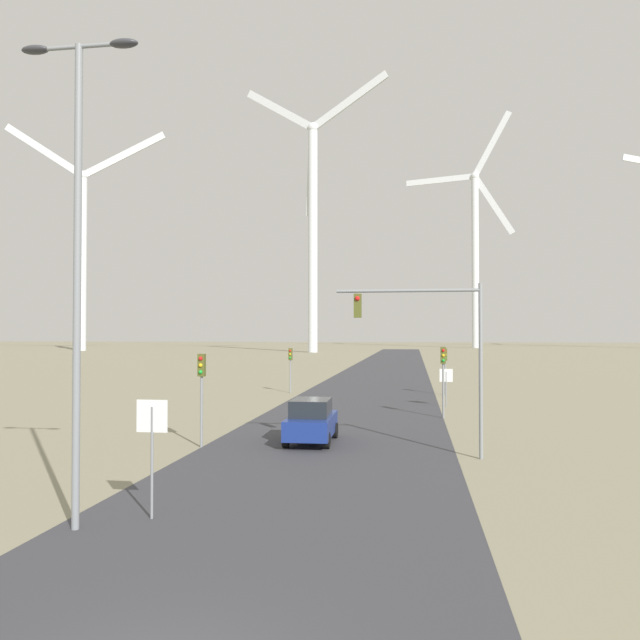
# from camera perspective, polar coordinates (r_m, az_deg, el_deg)

# --- Properties ---
(road_surface) EXTENTS (10.00, 240.00, 0.01)m
(road_surface) POSITION_cam_1_polar(r_m,az_deg,el_deg) (55.96, 5.02, -5.88)
(road_surface) COLOR #38383D
(road_surface) RESTS_ON ground
(streetlamp) EXTENTS (2.95, 0.32, 11.48)m
(streetlamp) POSITION_cam_1_polar(r_m,az_deg,el_deg) (15.89, -21.28, 7.74)
(streetlamp) COLOR gray
(streetlamp) RESTS_ON ground
(stop_sign_near) EXTENTS (0.81, 0.07, 2.93)m
(stop_sign_near) POSITION_cam_1_polar(r_m,az_deg,el_deg) (16.20, -15.10, -10.15)
(stop_sign_near) COLOR gray
(stop_sign_near) RESTS_ON ground
(stop_sign_far) EXTENTS (0.81, 0.07, 2.35)m
(stop_sign_far) POSITION_cam_1_polar(r_m,az_deg,el_deg) (39.68, 11.46, -5.43)
(stop_sign_far) COLOR gray
(stop_sign_far) RESTS_ON ground
(traffic_light_post_near_left) EXTENTS (0.28, 0.34, 3.74)m
(traffic_light_post_near_left) POSITION_cam_1_polar(r_m,az_deg,el_deg) (25.58, -10.78, -5.29)
(traffic_light_post_near_left) COLOR gray
(traffic_light_post_near_left) RESTS_ON ground
(traffic_light_post_near_right) EXTENTS (0.28, 0.34, 3.82)m
(traffic_light_post_near_right) POSITION_cam_1_polar(r_m,az_deg,el_deg) (34.28, 11.20, -4.14)
(traffic_light_post_near_right) COLOR gray
(traffic_light_post_near_right) RESTS_ON ground
(traffic_light_post_mid_left) EXTENTS (0.28, 0.33, 3.40)m
(traffic_light_post_mid_left) POSITION_cam_1_polar(r_m,az_deg,el_deg) (47.88, -2.72, -3.68)
(traffic_light_post_mid_left) COLOR gray
(traffic_light_post_mid_left) RESTS_ON ground
(traffic_light_post_mid_right) EXTENTS (0.28, 0.33, 3.43)m
(traffic_light_post_mid_right) POSITION_cam_1_polar(r_m,az_deg,el_deg) (47.05, 11.38, -3.68)
(traffic_light_post_mid_right) COLOR gray
(traffic_light_post_mid_right) RESTS_ON ground
(traffic_light_mast_overhead) EXTENTS (5.36, 0.34, 6.41)m
(traffic_light_mast_overhead) POSITION_cam_1_polar(r_m,az_deg,el_deg) (23.36, 10.01, -1.10)
(traffic_light_mast_overhead) COLOR gray
(traffic_light_mast_overhead) RESTS_ON ground
(car_approaching) EXTENTS (1.90, 4.14, 1.83)m
(car_approaching) POSITION_cam_1_polar(r_m,az_deg,el_deg) (26.34, -0.80, -9.21)
(car_approaching) COLOR navy
(car_approaching) RESTS_ON ground
(wind_turbine_far_left) EXTENTS (41.13, 7.18, 58.88)m
(wind_turbine_far_left) POSITION_cam_1_polar(r_m,az_deg,el_deg) (173.72, -20.90, 6.88)
(wind_turbine_far_left) COLOR silver
(wind_turbine_far_left) RESTS_ON ground
(wind_turbine_left) EXTENTS (35.62, 10.93, 65.03)m
(wind_turbine_left) POSITION_cam_1_polar(r_m,az_deg,el_deg) (149.20, -0.65, 9.56)
(wind_turbine_left) COLOR silver
(wind_turbine_left) RESTS_ON ground
(wind_turbine_center) EXTENTS (32.59, 7.57, 71.98)m
(wind_turbine_center) POSITION_cam_1_polar(r_m,az_deg,el_deg) (198.53, 14.01, 6.88)
(wind_turbine_center) COLOR silver
(wind_turbine_center) RESTS_ON ground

